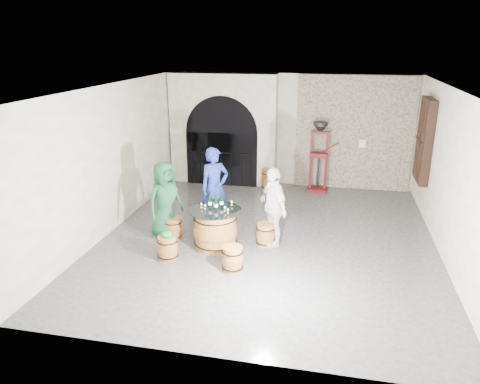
% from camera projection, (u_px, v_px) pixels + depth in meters
% --- Properties ---
extents(ground, '(8.00, 8.00, 0.00)m').
position_uv_depth(ground, '(268.00, 238.00, 9.86)').
color(ground, '#2E2E31').
rests_on(ground, ground).
extents(wall_back, '(8.00, 0.00, 8.00)m').
position_uv_depth(wall_back, '(290.00, 131.00, 13.05)').
color(wall_back, silver).
rests_on(wall_back, ground).
extents(wall_front, '(8.00, 0.00, 8.00)m').
position_uv_depth(wall_front, '(222.00, 252.00, 5.63)').
color(wall_front, silver).
rests_on(wall_front, ground).
extents(wall_left, '(0.00, 8.00, 8.00)m').
position_uv_depth(wall_left, '(112.00, 158.00, 10.03)').
color(wall_left, silver).
rests_on(wall_left, ground).
extents(wall_right, '(0.00, 8.00, 8.00)m').
position_uv_depth(wall_right, '(451.00, 177.00, 8.66)').
color(wall_right, silver).
rests_on(wall_right, ground).
extents(ceiling, '(8.00, 8.00, 0.00)m').
position_uv_depth(ceiling, '(271.00, 88.00, 8.83)').
color(ceiling, beige).
rests_on(ceiling, wall_back).
extents(stone_facing_panel, '(3.20, 0.12, 3.18)m').
position_uv_depth(stone_facing_panel, '(354.00, 134.00, 12.64)').
color(stone_facing_panel, gray).
rests_on(stone_facing_panel, ground).
extents(arched_opening, '(3.10, 0.60, 3.19)m').
position_uv_depth(arched_opening, '(223.00, 130.00, 13.18)').
color(arched_opening, silver).
rests_on(arched_opening, ground).
extents(shuttered_window, '(0.23, 1.10, 2.00)m').
position_uv_depth(shuttered_window, '(424.00, 140.00, 10.84)').
color(shuttered_window, black).
rests_on(shuttered_window, wall_right).
extents(barrel_table, '(1.08, 1.08, 0.83)m').
position_uv_depth(barrel_table, '(215.00, 229.00, 9.30)').
color(barrel_table, olive).
rests_on(barrel_table, ground).
extents(barrel_stool_left, '(0.41, 0.41, 0.47)m').
position_uv_depth(barrel_stool_left, '(173.00, 228.00, 9.79)').
color(barrel_stool_left, olive).
rests_on(barrel_stool_left, ground).
extents(barrel_stool_far, '(0.41, 0.41, 0.47)m').
position_uv_depth(barrel_stool_far, '(215.00, 218.00, 10.35)').
color(barrel_stool_far, olive).
rests_on(barrel_stool_far, ground).
extents(barrel_stool_right, '(0.41, 0.41, 0.47)m').
position_uv_depth(barrel_stool_right, '(266.00, 234.00, 9.47)').
color(barrel_stool_right, olive).
rests_on(barrel_stool_right, ground).
extents(barrel_stool_near_right, '(0.41, 0.41, 0.47)m').
position_uv_depth(barrel_stool_near_right, '(233.00, 259.00, 8.43)').
color(barrel_stool_near_right, olive).
rests_on(barrel_stool_near_right, ground).
extents(barrel_stool_near_left, '(0.41, 0.41, 0.47)m').
position_uv_depth(barrel_stool_near_left, '(168.00, 248.00, 8.87)').
color(barrel_stool_near_left, olive).
rests_on(barrel_stool_near_left, ground).
extents(green_cap, '(0.25, 0.21, 0.11)m').
position_uv_depth(green_cap, '(167.00, 234.00, 8.78)').
color(green_cap, '#0C8E2D').
rests_on(green_cap, barrel_stool_near_left).
extents(person_green, '(0.90, 0.98, 1.69)m').
position_uv_depth(person_green, '(165.00, 200.00, 9.66)').
color(person_green, '#134427').
rests_on(person_green, ground).
extents(person_blue, '(0.80, 0.76, 1.84)m').
position_uv_depth(person_blue, '(215.00, 188.00, 10.25)').
color(person_blue, navy).
rests_on(person_blue, ground).
extents(person_white, '(0.91, 1.04, 1.68)m').
position_uv_depth(person_white, '(273.00, 207.00, 9.29)').
color(person_white, beige).
rests_on(person_white, ground).
extents(wine_bottle_left, '(0.08, 0.08, 0.32)m').
position_uv_depth(wine_bottle_left, '(210.00, 202.00, 9.23)').
color(wine_bottle_left, black).
rests_on(wine_bottle_left, barrel_table).
extents(wine_bottle_center, '(0.08, 0.08, 0.32)m').
position_uv_depth(wine_bottle_center, '(216.00, 204.00, 9.11)').
color(wine_bottle_center, black).
rests_on(wine_bottle_center, barrel_table).
extents(wine_bottle_right, '(0.08, 0.08, 0.32)m').
position_uv_depth(wine_bottle_right, '(221.00, 201.00, 9.26)').
color(wine_bottle_right, black).
rests_on(wine_bottle_right, barrel_table).
extents(tasting_glass_a, '(0.05, 0.05, 0.10)m').
position_uv_depth(tasting_glass_a, '(205.00, 207.00, 9.19)').
color(tasting_glass_a, '#AF7122').
rests_on(tasting_glass_a, barrel_table).
extents(tasting_glass_b, '(0.05, 0.05, 0.10)m').
position_uv_depth(tasting_glass_b, '(225.00, 209.00, 9.08)').
color(tasting_glass_b, '#AF7122').
rests_on(tasting_glass_b, barrel_table).
extents(tasting_glass_c, '(0.05, 0.05, 0.10)m').
position_uv_depth(tasting_glass_c, '(214.00, 205.00, 9.31)').
color(tasting_glass_c, '#AF7122').
rests_on(tasting_glass_c, barrel_table).
extents(tasting_glass_d, '(0.05, 0.05, 0.10)m').
position_uv_depth(tasting_glass_d, '(232.00, 203.00, 9.40)').
color(tasting_glass_d, '#AF7122').
rests_on(tasting_glass_d, barrel_table).
extents(tasting_glass_e, '(0.05, 0.05, 0.10)m').
position_uv_depth(tasting_glass_e, '(228.00, 211.00, 8.97)').
color(tasting_glass_e, '#AF7122').
rests_on(tasting_glass_e, barrel_table).
extents(tasting_glass_f, '(0.05, 0.05, 0.10)m').
position_uv_depth(tasting_glass_f, '(201.00, 205.00, 9.26)').
color(tasting_glass_f, '#AF7122').
rests_on(tasting_glass_f, barrel_table).
extents(side_barrel, '(0.45, 0.45, 0.60)m').
position_uv_depth(side_barrel, '(269.00, 179.00, 12.96)').
color(side_barrel, olive).
rests_on(side_barrel, ground).
extents(corking_press, '(0.81, 0.45, 1.97)m').
position_uv_depth(corking_press, '(319.00, 152.00, 12.51)').
color(corking_press, '#4B0C10').
rests_on(corking_press, ground).
extents(control_box, '(0.18, 0.10, 0.22)m').
position_uv_depth(control_box, '(362.00, 143.00, 12.60)').
color(control_box, silver).
rests_on(control_box, wall_back).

